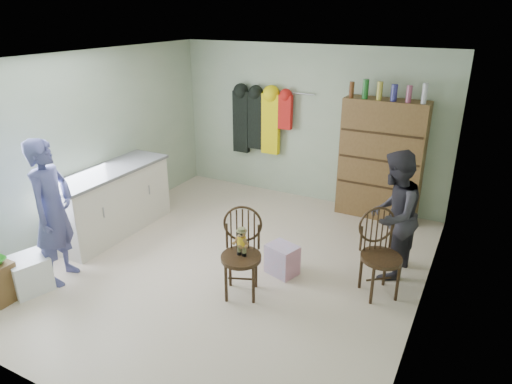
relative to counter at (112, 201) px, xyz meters
The scene contains 11 objects.
ground_plane 2.01m from the counter, ahead, with size 5.00×5.00×0.00m, color beige.
room_walls 2.30m from the counter, 15.25° to the left, with size 5.00×5.00×5.00m.
counter is the anchor object (origin of this frame).
plastic_tub 1.59m from the counter, 82.58° to the right, with size 0.42×0.40×0.40m, color white.
chair_front 2.42m from the counter, 11.12° to the right, with size 0.59×0.59×1.01m.
chair_far 3.72m from the counter, ahead, with size 0.62×0.62×1.00m.
striped_bag 2.63m from the counter, ahead, with size 0.35×0.27×0.37m, color pink.
person_left 1.31m from the counter, 74.23° to the right, with size 0.63×0.41×1.72m, color #494C85.
person_right 3.81m from the counter, 10.44° to the left, with size 0.75×0.59×1.55m, color #2D2B33.
dresser 3.96m from the counter, 35.69° to the left, with size 1.20×0.39×2.08m.
coat_rack 2.74m from the counter, 64.76° to the left, with size 1.42×0.12×1.09m.
Camera 1 is at (2.61, -4.29, 3.00)m, focal length 32.00 mm.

